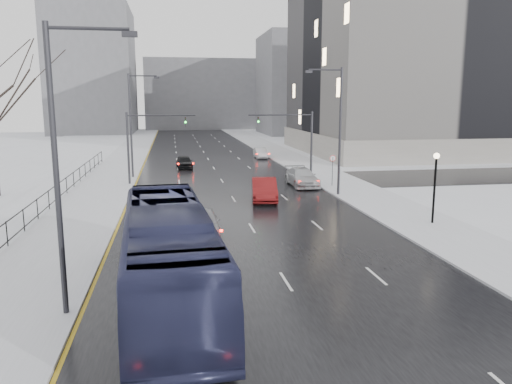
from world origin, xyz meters
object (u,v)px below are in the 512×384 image
mast_signal_left (140,139)px  sedan_right_far (302,177)px  streetlight_r_mid (337,125)px  sedan_right_distant (260,153)px  lamppost_r_mid (435,178)px  no_uturn_sign (333,161)px  bus (168,254)px  sedan_right_near (264,189)px  streetlight_l_near (62,158)px  mast_signal_right (300,137)px  sedan_center_far (184,162)px  streetlight_l_far (133,120)px  sedan_center_near (204,222)px

mast_signal_left → sedan_right_far: (14.04, -3.08, -3.28)m
streetlight_r_mid → sedan_right_distant: streetlight_r_mid is taller
lamppost_r_mid → mast_signal_left: mast_signal_left is taller
mast_signal_left → sedan_right_far: mast_signal_left is taller
no_uturn_sign → mast_signal_left: bearing=166.4°
bus → sedan_right_distant: bus is taller
mast_signal_left → sedan_right_near: size_ratio=1.25×
streetlight_l_near → sedan_right_distant: (15.03, 46.76, -4.91)m
sedan_right_far → mast_signal_right: bearing=77.8°
no_uturn_sign → sedan_right_distant: size_ratio=0.67×
sedan_right_far → sedan_right_near: bearing=-128.4°
streetlight_l_near → bus: bearing=11.8°
streetlight_r_mid → sedan_right_distant: size_ratio=2.48×
streetlight_r_mid → lamppost_r_mid: streetlight_r_mid is taller
mast_signal_left → sedan_center_far: size_ratio=1.58×
streetlight_r_mid → streetlight_l_near: size_ratio=1.00×
streetlight_r_mid → streetlight_l_far: (-16.33, 12.00, 0.00)m
streetlight_r_mid → lamppost_r_mid: (2.83, -10.00, -2.67)m
sedan_right_near → mast_signal_right: bearing=68.0°
streetlight_l_far → sedan_center_near: size_ratio=2.30×
mast_signal_left → sedan_center_far: 11.79m
bus → sedan_right_distant: 47.53m
sedan_right_far → streetlight_l_far: bearing=153.6°
streetlight_l_near → sedan_right_far: size_ratio=1.85×
no_uturn_sign → sedan_center_far: size_ratio=0.65×
no_uturn_sign → lamppost_r_mid: bearing=-82.7°
sedan_right_near → bus: bearing=-103.3°
lamppost_r_mid → mast_signal_right: 18.41m
streetlight_l_near → no_uturn_sign: (17.37, 24.00, -3.32)m
streetlight_r_mid → sedan_right_distant: bearing=92.8°
streetlight_l_far → lamppost_r_mid: size_ratio=2.34×
sedan_right_near → streetlight_r_mid: bearing=16.7°
streetlight_l_near → bus: 5.08m
bus → streetlight_l_far: bearing=92.7°
lamppost_r_mid → mast_signal_right: size_ratio=0.66×
mast_signal_left → streetlight_l_far: bearing=101.9°
streetlight_r_mid → mast_signal_right: (-0.84, 8.00, -1.51)m
streetlight_l_far → sedan_right_near: streetlight_l_far is taller
streetlight_l_near → sedan_right_far: 29.42m
streetlight_l_near → sedan_right_near: bearing=61.4°
no_uturn_sign → sedan_right_far: 3.04m
streetlight_l_near → sedan_right_near: (10.39, 19.06, -4.72)m
no_uturn_sign → sedan_right_distant: no_uturn_sign is taller
lamppost_r_mid → mast_signal_left: size_ratio=0.66×
no_uturn_sign → sedan_right_near: bearing=-144.7°
streetlight_r_mid → no_uturn_sign: streetlight_r_mid is taller
streetlight_l_far → sedan_right_near: 17.26m
streetlight_l_near → mast_signal_right: 32.03m
sedan_right_distant → no_uturn_sign: bearing=-83.6°
no_uturn_sign → sedan_right_near: 8.67m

